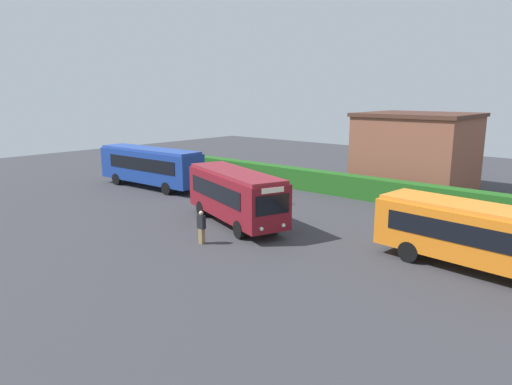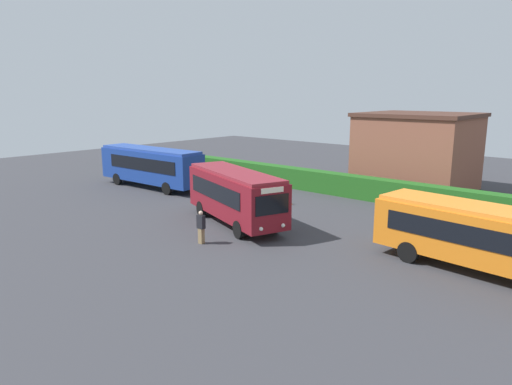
# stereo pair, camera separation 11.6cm
# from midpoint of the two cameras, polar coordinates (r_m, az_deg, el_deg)

# --- Properties ---
(ground_plane) EXTENTS (81.99, 81.99, 0.00)m
(ground_plane) POSITION_cam_midpoint_polar(r_m,az_deg,el_deg) (30.31, -0.93, -2.83)
(ground_plane) COLOR #38383D
(bus_blue) EXTENTS (10.69, 2.82, 3.32)m
(bus_blue) POSITION_cam_midpoint_polar(r_m,az_deg,el_deg) (39.93, -12.68, 3.29)
(bus_blue) COLOR navy
(bus_blue) RESTS_ON ground_plane
(bus_maroon) EXTENTS (8.90, 5.16, 3.26)m
(bus_maroon) POSITION_cam_midpoint_polar(r_m,az_deg,el_deg) (27.97, -2.43, -0.17)
(bus_maroon) COLOR maroon
(bus_maroon) RESTS_ON ground_plane
(bus_orange) EXTENTS (10.06, 3.44, 2.97)m
(bus_orange) POSITION_cam_midpoint_polar(r_m,az_deg,el_deg) (22.66, 26.60, -4.77)
(bus_orange) COLOR orange
(bus_orange) RESTS_ON ground_plane
(person_left) EXTENTS (0.27, 0.48, 1.65)m
(person_left) POSITION_cam_midpoint_polar(r_m,az_deg,el_deg) (38.96, -7.25, 1.72)
(person_left) COLOR olive
(person_left) RESTS_ON ground_plane
(person_center) EXTENTS (0.43, 0.27, 1.77)m
(person_center) POSITION_cam_midpoint_polar(r_m,az_deg,el_deg) (24.70, -6.59, -4.13)
(person_center) COLOR olive
(person_center) RESTS_ON ground_plane
(person_right) EXTENTS (0.54, 0.37, 1.78)m
(person_right) POSITION_cam_midpoint_polar(r_m,az_deg,el_deg) (26.59, 22.99, -3.86)
(person_right) COLOR olive
(person_right) RESTS_ON ground_plane
(hedge_row) EXTENTS (52.99, 1.22, 1.66)m
(hedge_row) POSITION_cam_midpoint_polar(r_m,az_deg,el_deg) (37.44, 8.81, 1.21)
(hedge_row) COLOR #225E1D
(hedge_row) RESTS_ON ground_plane
(depot_building) EXTENTS (8.49, 7.90, 6.24)m
(depot_building) POSITION_cam_midpoint_polar(r_m,az_deg,el_deg) (40.28, 19.17, 4.75)
(depot_building) COLOR brown
(depot_building) RESTS_ON ground_plane
(traffic_cone) EXTENTS (0.36, 0.36, 0.60)m
(traffic_cone) POSITION_cam_midpoint_polar(r_m,az_deg,el_deg) (33.38, 4.25, -0.94)
(traffic_cone) COLOR orange
(traffic_cone) RESTS_ON ground_plane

